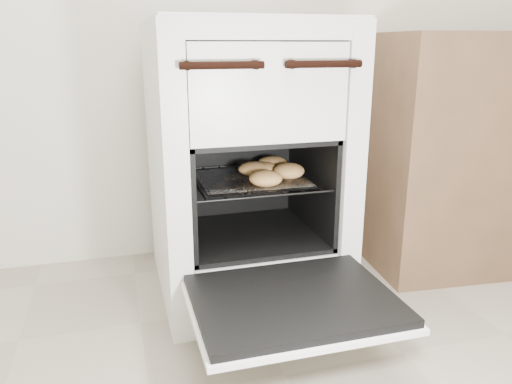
% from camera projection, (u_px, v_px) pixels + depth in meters
% --- Properties ---
extents(stove, '(0.56, 0.62, 0.86)m').
position_uv_depth(stove, '(244.00, 166.00, 1.59)').
color(stove, silver).
rests_on(stove, ground).
extents(oven_door, '(0.50, 0.39, 0.04)m').
position_uv_depth(oven_door, '(294.00, 302.00, 1.22)').
color(oven_door, black).
rests_on(oven_door, stove).
extents(oven_rack, '(0.41, 0.39, 0.01)m').
position_uv_depth(oven_rack, '(249.00, 179.00, 1.54)').
color(oven_rack, black).
rests_on(oven_rack, stove).
extents(foil_sheet, '(0.32, 0.28, 0.01)m').
position_uv_depth(foil_sheet, '(251.00, 179.00, 1.52)').
color(foil_sheet, white).
rests_on(foil_sheet, oven_rack).
extents(baked_rolls, '(0.22, 0.31, 0.05)m').
position_uv_depth(baked_rolls, '(270.00, 170.00, 1.54)').
color(baked_rolls, tan).
rests_on(baked_rolls, foil_sheet).
extents(counter, '(0.87, 0.62, 0.83)m').
position_uv_depth(counter, '(475.00, 149.00, 1.88)').
color(counter, brown).
rests_on(counter, ground).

